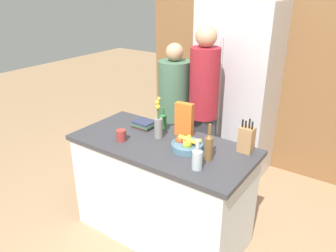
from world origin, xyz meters
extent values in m
plane|color=#A37F5B|center=(0.00, 0.00, 0.00)|extent=(14.00, 14.00, 0.00)
cube|color=silver|center=(0.00, 0.00, 0.44)|extent=(1.49, 0.71, 0.89)
cube|color=#38383D|center=(0.00, 0.00, 0.91)|extent=(1.55, 0.74, 0.04)
cube|color=brown|center=(0.00, 1.83, 1.30)|extent=(2.75, 0.12, 2.60)
cube|color=#B7B7BC|center=(0.01, 1.47, 1.00)|extent=(0.85, 0.60, 2.00)
cylinder|color=#B7B7BC|center=(-0.05, 1.15, 1.10)|extent=(0.02, 0.02, 1.10)
cylinder|color=slate|center=(0.24, 0.02, 0.95)|extent=(0.26, 0.26, 0.05)
torus|color=slate|center=(0.24, 0.02, 0.98)|extent=(0.26, 0.26, 0.02)
sphere|color=#99B233|center=(0.26, -0.01, 0.99)|extent=(0.07, 0.07, 0.07)
sphere|color=#C64C23|center=(0.16, 0.03, 0.99)|extent=(0.07, 0.07, 0.07)
sphere|color=#C64C23|center=(0.24, 0.02, 0.99)|extent=(0.08, 0.08, 0.08)
cylinder|color=yellow|center=(0.27, 0.04, 1.00)|extent=(0.13, 0.13, 0.03)
cylinder|color=yellow|center=(0.25, 0.02, 1.01)|extent=(0.09, 0.15, 0.03)
cylinder|color=yellow|center=(0.25, 0.01, 1.02)|extent=(0.18, 0.06, 0.03)
cube|color=#A87A4C|center=(0.63, 0.26, 1.03)|extent=(0.11, 0.09, 0.21)
cylinder|color=black|center=(0.59, 0.24, 1.16)|extent=(0.01, 0.01, 0.07)
cylinder|color=black|center=(0.62, 0.25, 1.16)|extent=(0.01, 0.01, 0.07)
cylinder|color=black|center=(0.65, 0.25, 1.17)|extent=(0.01, 0.01, 0.09)
cylinder|color=black|center=(0.67, 0.24, 1.16)|extent=(0.01, 0.01, 0.07)
cylinder|color=gray|center=(-0.08, 0.07, 1.01)|extent=(0.07, 0.07, 0.18)
cylinder|color=#477538|center=(-0.08, 0.07, 1.16)|extent=(0.01, 0.01, 0.11)
sphere|color=gold|center=(-0.08, 0.07, 1.21)|extent=(0.03, 0.03, 0.03)
cylinder|color=#477538|center=(-0.08, 0.07, 1.19)|extent=(0.02, 0.01, 0.18)
sphere|color=gold|center=(-0.08, 0.08, 1.28)|extent=(0.03, 0.03, 0.03)
cylinder|color=#477538|center=(-0.09, 0.07, 1.16)|extent=(0.01, 0.01, 0.12)
sphere|color=gold|center=(-0.09, 0.07, 1.22)|extent=(0.03, 0.03, 0.03)
cylinder|color=#477538|center=(-0.09, 0.07, 1.18)|extent=(0.01, 0.02, 0.15)
sphere|color=gold|center=(-0.09, 0.07, 1.25)|extent=(0.04, 0.04, 0.04)
cylinder|color=#477538|center=(-0.08, 0.06, 1.16)|extent=(0.01, 0.01, 0.11)
sphere|color=gold|center=(-0.08, 0.06, 1.21)|extent=(0.04, 0.04, 0.04)
cube|color=orange|center=(0.07, 0.23, 1.08)|extent=(0.16, 0.08, 0.30)
cylinder|color=#99332D|center=(-0.31, -0.16, 0.97)|extent=(0.08, 0.08, 0.10)
torus|color=#99332D|center=(-0.33, -0.12, 0.98)|extent=(0.04, 0.06, 0.07)
cube|color=maroon|center=(-0.34, 0.17, 0.93)|extent=(0.17, 0.15, 0.02)
cube|color=#3D6047|center=(-0.33, 0.17, 0.95)|extent=(0.19, 0.15, 0.02)
cube|color=#2D334C|center=(-0.33, 0.17, 0.98)|extent=(0.18, 0.15, 0.02)
cylinder|color=#B2BCC1|center=(0.45, -0.20, 1.00)|extent=(0.08, 0.08, 0.14)
cone|color=#B2BCC1|center=(0.45, -0.20, 1.08)|extent=(0.08, 0.08, 0.03)
cylinder|color=#B2BCC1|center=(0.45, -0.20, 1.12)|extent=(0.03, 0.03, 0.06)
cylinder|color=brown|center=(0.46, -0.03, 1.02)|extent=(0.06, 0.06, 0.18)
cone|color=brown|center=(0.46, -0.03, 1.12)|extent=(0.06, 0.06, 0.03)
cylinder|color=brown|center=(0.46, -0.03, 1.18)|extent=(0.02, 0.02, 0.08)
cylinder|color=#286633|center=(-0.16, 0.24, 0.99)|extent=(0.06, 0.06, 0.13)
cone|color=#286633|center=(-0.16, 0.24, 1.07)|extent=(0.06, 0.06, 0.02)
cylinder|color=#286633|center=(-0.16, 0.24, 1.11)|extent=(0.02, 0.02, 0.05)
cube|color=#383842|center=(-0.44, 0.84, 0.38)|extent=(0.31, 0.25, 0.77)
cylinder|color=#42664C|center=(-0.44, 0.84, 1.09)|extent=(0.34, 0.34, 0.64)
sphere|color=tan|center=(-0.44, 0.84, 1.50)|extent=(0.19, 0.19, 0.19)
cube|color=#383842|center=(-0.09, 0.86, 0.43)|extent=(0.28, 0.24, 0.86)
cylinder|color=maroon|center=(-0.09, 0.86, 1.22)|extent=(0.30, 0.30, 0.72)
sphere|color=tan|center=(-0.09, 0.86, 1.69)|extent=(0.21, 0.21, 0.21)
camera|label=1|loc=(1.45, -1.98, 2.14)|focal=35.00mm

